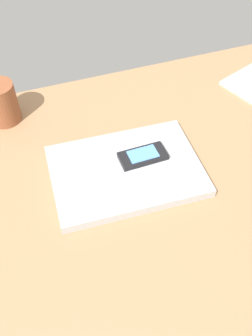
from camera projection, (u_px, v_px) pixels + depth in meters
desk_surface at (158, 185)px, 79.48cm from camera, size 120.00×80.00×3.00cm
laptop_closed at (126, 171)px, 78.66cm from camera, size 32.64×23.69×2.11cm
cell_phone_on_laptop at (143, 156)px, 79.25cm from camera, size 10.26×5.03×1.27cm
pen_cup at (1, 103)px, 87.29cm from camera, size 7.73×7.73×10.00cm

